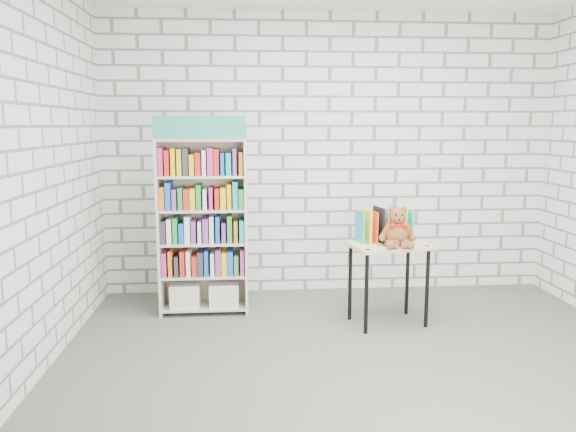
{
  "coord_description": "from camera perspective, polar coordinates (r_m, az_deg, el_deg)",
  "views": [
    {
      "loc": [
        -0.84,
        -3.65,
        1.7
      ],
      "look_at": [
        -0.49,
        0.95,
        0.95
      ],
      "focal_mm": 35.0,
      "sensor_mm": 36.0,
      "label": 1
    }
  ],
  "objects": [
    {
      "name": "room_shell",
      "position": [
        3.75,
        8.79,
        10.42
      ],
      "size": [
        4.52,
        4.02,
        2.81
      ],
      "color": "silver",
      "rests_on": "ground"
    },
    {
      "name": "ground",
      "position": [
        4.11,
        8.16,
        -15.28
      ],
      "size": [
        4.5,
        4.5,
        0.0
      ],
      "primitive_type": "plane",
      "color": "#4C5346",
      "rests_on": "ground"
    },
    {
      "name": "display_table",
      "position": [
        4.86,
        10.2,
        -3.91
      ],
      "size": [
        0.73,
        0.57,
        0.7
      ],
      "color": "#DCC084",
      "rests_on": "ground"
    },
    {
      "name": "table_books",
      "position": [
        4.91,
        9.74,
        -0.98
      ],
      "size": [
        0.49,
        0.29,
        0.27
      ],
      "color": "teal",
      "rests_on": "display_table"
    },
    {
      "name": "teddy_bear",
      "position": [
        4.74,
        11.07,
        -1.43
      ],
      "size": [
        0.31,
        0.29,
        0.33
      ],
      "color": "brown",
      "rests_on": "display_table"
    },
    {
      "name": "bookshelf",
      "position": [
        5.1,
        -8.6,
        -0.88
      ],
      "size": [
        0.79,
        0.31,
        1.78
      ],
      "color": "beige",
      "rests_on": "ground"
    }
  ]
}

